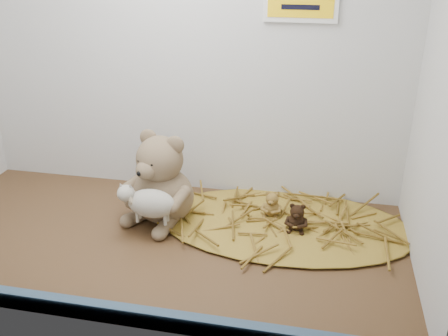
% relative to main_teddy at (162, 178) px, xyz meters
% --- Properties ---
extents(alcove_shell, '(1.20, 0.60, 0.90)m').
position_rel_main_teddy_xyz_m(alcove_shell, '(0.01, -0.01, 0.33)').
color(alcove_shell, '#3D2C15').
rests_on(alcove_shell, ground).
extents(front_rail, '(1.19, 0.02, 0.04)m').
position_rel_main_teddy_xyz_m(front_rail, '(0.01, -0.39, -0.10)').
color(front_rail, '#3A596E').
rests_on(front_rail, shelf_floor).
extents(straw_bed, '(0.66, 0.38, 0.01)m').
position_rel_main_teddy_xyz_m(straw_bed, '(0.31, 0.03, -0.11)').
color(straw_bed, olive).
rests_on(straw_bed, shelf_floor).
extents(main_teddy, '(0.26, 0.26, 0.24)m').
position_rel_main_teddy_xyz_m(main_teddy, '(0.00, 0.00, 0.00)').
color(main_teddy, '#7F664E').
rests_on(main_teddy, shelf_floor).
extents(toy_lamb, '(0.15, 0.09, 0.10)m').
position_rel_main_teddy_xyz_m(toy_lamb, '(-0.00, -0.09, -0.03)').
color(toy_lamb, '#B9B8A6').
rests_on(toy_lamb, main_teddy).
extents(mini_teddy_tan, '(0.06, 0.06, 0.07)m').
position_rel_main_teddy_xyz_m(mini_teddy_tan, '(0.28, 0.06, -0.07)').
color(mini_teddy_tan, olive).
rests_on(mini_teddy_tan, straw_bed).
extents(mini_teddy_brown, '(0.06, 0.06, 0.07)m').
position_rel_main_teddy_xyz_m(mini_teddy_brown, '(0.34, -0.00, -0.07)').
color(mini_teddy_brown, black).
rests_on(mini_teddy_brown, straw_bed).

